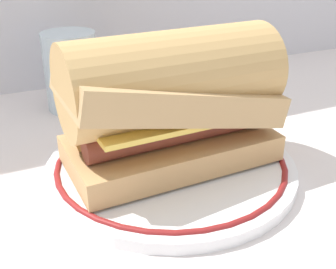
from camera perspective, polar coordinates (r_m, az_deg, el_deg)
name	(u,v)px	position (r m, az deg, el deg)	size (l,w,h in m)	color
ground_plane	(171,172)	(0.45, 0.37, -4.94)	(1.50, 1.50, 0.00)	silver
plate	(168,167)	(0.44, 0.00, -4.36)	(0.25, 0.25, 0.01)	white
sausage_sandwich	(168,101)	(0.41, 0.00, 4.54)	(0.21, 0.11, 0.13)	tan
drinking_glass	(72,77)	(0.60, -12.64, 7.51)	(0.07, 0.07, 0.10)	silver
butter_knife	(165,105)	(0.60, -0.44, 4.00)	(0.03, 0.14, 0.01)	silver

